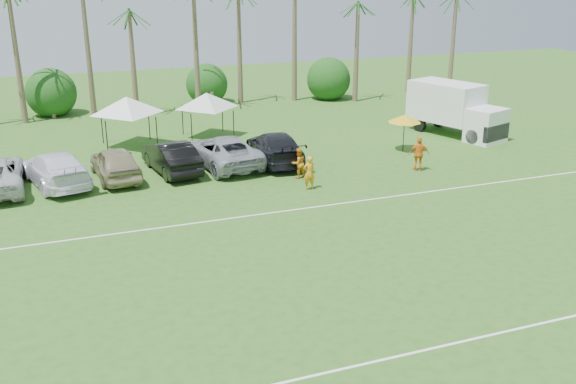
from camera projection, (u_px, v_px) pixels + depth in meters
name	position (u px, v px, depth m)	size (l,w,h in m)	color
field_lines	(257.00, 279.00, 22.80)	(80.00, 12.10, 0.01)	white
palm_tree_4	(71.00, 13.00, 45.52)	(2.40, 2.40, 8.90)	brown
palm_tree_8	(294.00, 8.00, 51.17)	(2.40, 2.40, 8.90)	brown
bush_tree_1	(51.00, 92.00, 47.61)	(4.00, 4.00, 4.00)	brown
bush_tree_2	(209.00, 82.00, 51.60)	(4.00, 4.00, 4.00)	brown
bush_tree_3	(322.00, 75.00, 54.92)	(4.00, 4.00, 4.00)	brown
sideline_player_a	(309.00, 173.00, 31.84)	(0.62, 0.41, 1.71)	orange
sideline_player_b	(299.00, 163.00, 33.61)	(0.78, 0.61, 1.61)	orange
sideline_player_c	(419.00, 154.00, 34.76)	(1.10, 0.46, 1.88)	orange
box_truck	(456.00, 108.00, 42.09)	(4.40, 6.95, 3.36)	white
canopy_tent_left	(126.00, 97.00, 38.71)	(4.51, 4.51, 3.66)	black
canopy_tent_right	(206.00, 93.00, 41.04)	(4.22, 4.22, 3.42)	black
market_umbrella	(405.00, 118.00, 38.17)	(2.01, 2.01, 2.24)	black
parked_car_3	(56.00, 169.00, 32.50)	(2.40, 5.90, 1.71)	white
parked_car_4	(115.00, 163.00, 33.45)	(2.02, 5.02, 1.71)	#9B916B
parked_car_5	(171.00, 157.00, 34.53)	(1.81, 5.19, 1.71)	black
parked_car_6	(223.00, 151.00, 35.64)	(2.84, 6.16, 1.71)	#9A9CA4
parked_car_7	(275.00, 147.00, 36.39)	(2.40, 5.90, 1.71)	black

